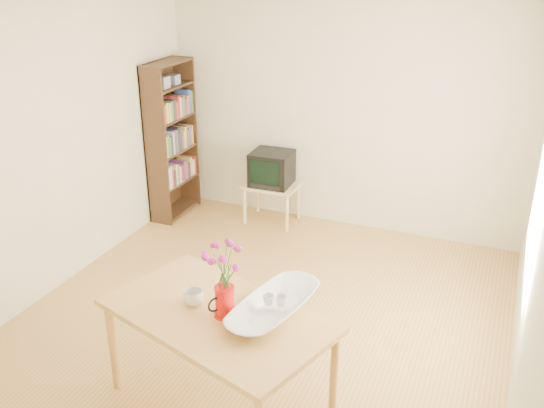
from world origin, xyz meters
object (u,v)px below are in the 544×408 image
at_px(table, 217,323).
at_px(bowl, 274,278).
at_px(mug, 194,298).
at_px(pitcher, 225,302).
at_px(television, 272,168).

bearing_deg(table, bowl, 42.74).
bearing_deg(mug, pitcher, 166.71).
xyz_separation_m(mug, bowl, (0.53, 0.12, 0.20)).
distance_m(pitcher, television, 3.09).
xyz_separation_m(table, bowl, (0.34, 0.16, 0.33)).
relative_size(mug, bowl, 0.25).
bearing_deg(pitcher, bowl, 59.35).
bearing_deg(pitcher, mug, -159.29).
bearing_deg(television, pitcher, -75.37).
relative_size(table, television, 3.72).
bearing_deg(table, television, 123.60).
xyz_separation_m(table, pitcher, (0.06, -0.00, 0.17)).
height_order(pitcher, television, pitcher).
distance_m(table, mug, 0.23).
distance_m(pitcher, mug, 0.26).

